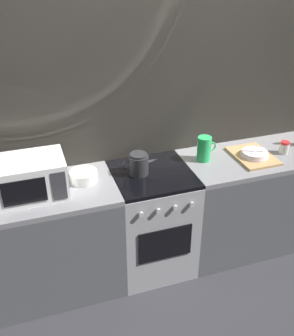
% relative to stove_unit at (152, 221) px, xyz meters
% --- Properties ---
extents(ground_plane, '(8.00, 8.00, 0.00)m').
position_rel_stove_unit_xyz_m(ground_plane, '(0.00, 0.00, -0.45)').
color(ground_plane, '#2D2D33').
extents(back_wall, '(3.60, 0.05, 2.40)m').
position_rel_stove_unit_xyz_m(back_wall, '(0.00, 0.32, 0.75)').
color(back_wall, '#A39989').
rests_on(back_wall, ground_plane).
extents(counter_left, '(1.20, 0.60, 0.90)m').
position_rel_stove_unit_xyz_m(counter_left, '(-0.90, 0.00, 0.00)').
color(counter_left, '#515459').
rests_on(counter_left, ground_plane).
extents(stove_unit, '(0.60, 0.63, 0.90)m').
position_rel_stove_unit_xyz_m(stove_unit, '(0.00, 0.00, 0.00)').
color(stove_unit, '#9E9EA3').
rests_on(stove_unit, ground_plane).
extents(counter_right, '(1.20, 0.60, 0.90)m').
position_rel_stove_unit_xyz_m(counter_right, '(0.90, 0.00, 0.00)').
color(counter_right, '#515459').
rests_on(counter_right, ground_plane).
extents(microwave, '(0.46, 0.35, 0.27)m').
position_rel_stove_unit_xyz_m(microwave, '(-0.87, -0.01, 0.59)').
color(microwave, white).
rests_on(microwave, counter_left).
extents(kettle, '(0.28, 0.15, 0.17)m').
position_rel_stove_unit_xyz_m(kettle, '(-0.10, 0.03, 0.53)').
color(kettle, '#262628').
rests_on(kettle, stove_unit).
extents(mixing_bowl, '(0.20, 0.20, 0.08)m').
position_rel_stove_unit_xyz_m(mixing_bowl, '(-0.51, 0.05, 0.49)').
color(mixing_bowl, silver).
rests_on(mixing_bowl, counter_left).
extents(pitcher, '(0.16, 0.11, 0.20)m').
position_rel_stove_unit_xyz_m(pitcher, '(0.45, 0.07, 0.55)').
color(pitcher, green).
rests_on(pitcher, counter_right).
extents(dish_pile, '(0.30, 0.40, 0.07)m').
position_rel_stove_unit_xyz_m(dish_pile, '(0.85, -0.03, 0.47)').
color(dish_pile, tan).
rests_on(dish_pile, counter_right).
extents(spice_jar, '(0.08, 0.08, 0.10)m').
position_rel_stove_unit_xyz_m(spice_jar, '(1.13, -0.04, 0.50)').
color(spice_jar, silver).
rests_on(spice_jar, counter_right).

